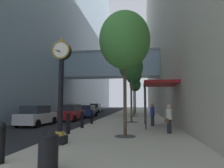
% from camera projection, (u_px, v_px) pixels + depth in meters
% --- Properties ---
extents(ground_plane, '(110.00, 110.00, 0.00)m').
position_uv_depth(ground_plane, '(109.00, 116.00, 28.65)').
color(ground_plane, black).
rests_on(ground_plane, ground).
extents(sidewalk_right, '(7.12, 80.00, 0.14)m').
position_uv_depth(sidewalk_right, '(135.00, 115.00, 31.13)').
color(sidewalk_right, '#ADA593').
rests_on(sidewalk_right, ground).
extents(building_block_left, '(23.02, 80.00, 38.38)m').
position_uv_depth(building_block_left, '(49.00, 3.00, 34.88)').
color(building_block_left, '#849EB2').
rests_on(building_block_left, ground).
extents(building_block_right, '(9.00, 80.00, 36.09)m').
position_uv_depth(building_block_right, '(185.00, 0.00, 31.69)').
color(building_block_right, '#A89E89').
rests_on(building_block_right, ground).
extents(street_clock, '(0.84, 0.55, 4.68)m').
position_uv_depth(street_clock, '(61.00, 85.00, 8.91)').
color(street_clock, black).
rests_on(street_clock, sidewalk_right).
extents(bollard_nearest, '(0.24, 0.24, 1.20)m').
position_uv_depth(bollard_nearest, '(1.00, 142.00, 5.94)').
color(bollard_nearest, black).
rests_on(bollard_nearest, sidewalk_right).
extents(bollard_third, '(0.24, 0.24, 1.20)m').
position_uv_depth(bollard_third, '(68.00, 123.00, 11.46)').
color(bollard_third, black).
rests_on(bollard_third, sidewalk_right).
extents(bollard_fourth, '(0.24, 0.24, 1.20)m').
position_uv_depth(bollard_fourth, '(82.00, 119.00, 14.22)').
color(bollard_fourth, black).
rests_on(bollard_fourth, sidewalk_right).
extents(bollard_fifth, '(0.24, 0.24, 1.20)m').
position_uv_depth(bollard_fifth, '(92.00, 116.00, 16.98)').
color(bollard_fifth, black).
rests_on(bollard_fifth, sidewalk_right).
extents(street_tree_near, '(2.80, 2.80, 6.82)m').
position_uv_depth(street_tree_near, '(125.00, 41.00, 11.09)').
color(street_tree_near, '#333335').
rests_on(street_tree_near, sidewalk_right).
extents(street_tree_mid_near, '(2.23, 2.23, 6.40)m').
position_uv_depth(street_tree_mid_near, '(131.00, 67.00, 18.89)').
color(street_tree_mid_near, '#333335').
rests_on(street_tree_mid_near, sidewalk_right).
extents(street_tree_mid_far, '(2.00, 2.00, 6.49)m').
position_uv_depth(street_tree_mid_far, '(134.00, 76.00, 26.72)').
color(street_tree_mid_far, '#333335').
rests_on(street_tree_mid_far, sidewalk_right).
extents(street_tree_far, '(1.93, 1.93, 5.94)m').
position_uv_depth(street_tree_far, '(135.00, 85.00, 34.49)').
color(street_tree_far, '#333335').
rests_on(street_tree_far, sidewalk_right).
extents(trash_bin, '(0.53, 0.53, 1.05)m').
position_uv_depth(trash_bin, '(48.00, 150.00, 5.30)').
color(trash_bin, black).
rests_on(trash_bin, sidewalk_right).
extents(pedestrian_walking, '(0.51, 0.51, 1.66)m').
position_uv_depth(pedestrian_walking, '(169.00, 118.00, 11.76)').
color(pedestrian_walking, '#23232D').
rests_on(pedestrian_walking, sidewalk_right).
extents(pedestrian_by_clock, '(0.37, 0.37, 1.71)m').
position_uv_depth(pedestrian_by_clock, '(152.00, 114.00, 15.41)').
color(pedestrian_by_clock, '#23232D').
rests_on(pedestrian_by_clock, sidewalk_right).
extents(storefront_awning, '(2.40, 3.60, 3.30)m').
position_uv_depth(storefront_awning, '(159.00, 84.00, 15.14)').
color(storefront_awning, maroon).
rests_on(storefront_awning, sidewalk_right).
extents(car_grey_near, '(2.12, 4.55, 1.75)m').
position_uv_depth(car_grey_near, '(96.00, 108.00, 39.58)').
color(car_grey_near, slate).
rests_on(car_grey_near, ground).
extents(car_white_mid, '(2.04, 4.17, 1.68)m').
position_uv_depth(car_white_mid, '(37.00, 116.00, 16.90)').
color(car_white_mid, silver).
rests_on(car_white_mid, ground).
extents(car_red_far, '(2.03, 4.48, 1.73)m').
position_uv_depth(car_red_far, '(71.00, 113.00, 21.60)').
color(car_red_far, '#AD191E').
rests_on(car_red_far, ground).
extents(car_blue_trailing, '(2.05, 4.67, 1.60)m').
position_uv_depth(car_blue_trailing, '(87.00, 111.00, 27.05)').
color(car_blue_trailing, navy).
rests_on(car_blue_trailing, ground).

